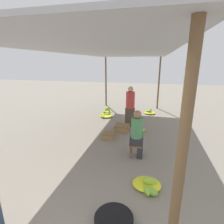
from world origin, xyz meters
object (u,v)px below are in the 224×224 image
crate_mid (122,128)px  banana_pile_left_0 (106,115)px  stool (136,146)px  banana_pile_right_1 (150,112)px  basin_black (114,221)px  banana_pile_right_0 (140,129)px  banana_pile_right_2 (147,184)px  shopper_walking_mid (130,106)px  crate_near (109,136)px  banana_pile_left_1 (107,110)px  vendor_seated (137,133)px

crate_mid → banana_pile_left_0: bearing=124.4°
stool → banana_pile_right_1: 4.11m
basin_black → banana_pile_left_0: size_ratio=0.98×
banana_pile_right_0 → banana_pile_right_2: size_ratio=0.69×
banana_pile_right_0 → shopper_walking_mid: size_ratio=0.27×
banana_pile_right_1 → banana_pile_left_0: bearing=-153.2°
basin_black → shopper_walking_mid: 4.44m
basin_black → crate_mid: crate_mid is taller
crate_mid → shopper_walking_mid: size_ratio=0.33×
banana_pile_left_0 → basin_black: bearing=-73.2°
crate_near → shopper_walking_mid: (0.51, 1.31, 0.71)m
banana_pile_left_0 → banana_pile_left_1: 0.73m
crate_mid → shopper_walking_mid: bearing=71.9°
vendor_seated → banana_pile_right_0: bearing=91.5°
crate_near → basin_black: bearing=-73.8°
stool → shopper_walking_mid: bearing=102.2°
banana_pile_right_0 → banana_pile_left_1: bearing=130.7°
banana_pile_right_1 → banana_pile_right_2: size_ratio=0.86×
vendor_seated → banana_pile_right_0: (-0.05, 1.75, -0.57)m
stool → crate_mid: (-0.68, 1.65, -0.18)m
stool → basin_black: 2.15m
vendor_seated → crate_mid: (-0.69, 1.65, -0.53)m
banana_pile_right_0 → shopper_walking_mid: bearing=133.4°
banana_pile_right_2 → crate_near: bearing=122.9°
shopper_walking_mid → banana_pile_left_1: bearing=129.9°
crate_near → banana_pile_right_0: bearing=40.6°
stool → banana_pile_right_2: (0.35, -1.16, -0.22)m
stool → banana_pile_right_1: stool is taller
banana_pile_left_0 → banana_pile_right_2: 4.76m
crate_mid → banana_pile_right_0: bearing=9.3°
crate_near → crate_mid: (0.32, 0.72, 0.02)m
crate_mid → shopper_walking_mid: shopper_walking_mid is taller
vendor_seated → shopper_walking_mid: 2.29m
banana_pile_right_2 → crate_mid: 2.99m
banana_pile_left_0 → crate_near: size_ratio=1.60×
banana_pile_right_1 → stool: bearing=-93.0°
banana_pile_right_2 → crate_near: banana_pile_right_2 is taller
basin_black → banana_pile_right_1: size_ratio=1.16×
banana_pile_left_0 → banana_pile_right_0: size_ratio=1.47×
crate_near → crate_mid: bearing=66.2°
basin_black → shopper_walking_mid: shopper_walking_mid is taller
vendor_seated → banana_pile_left_1: bearing=115.7°
crate_near → crate_mid: 0.79m
banana_pile_left_0 → banana_pile_left_1: bearing=100.9°
banana_pile_left_0 → banana_pile_right_1: banana_pile_left_0 is taller
banana_pile_left_0 → banana_pile_right_1: size_ratio=1.18×
banana_pile_left_1 → banana_pile_right_0: bearing=-49.3°
stool → banana_pile_right_0: bearing=90.9°
banana_pile_left_0 → banana_pile_right_2: banana_pile_left_0 is taller
stool → vendor_seated: vendor_seated is taller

